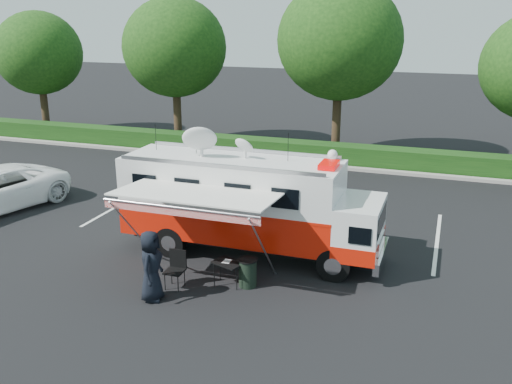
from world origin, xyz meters
TOP-DOWN VIEW (x-y plane):
  - ground_plane at (0.00, 0.00)m, footprint 120.00×120.00m
  - back_border at (1.14, 12.90)m, footprint 60.00×6.14m
  - stall_lines at (-0.50, 3.00)m, footprint 24.12×5.50m
  - command_truck at (-0.07, -0.00)m, footprint 8.08×2.22m
  - awning at (-0.79, -2.31)m, footprint 4.41×2.30m
  - person at (-1.46, -3.62)m, footprint 0.75×1.02m
  - folding_table at (0.12, -2.19)m, footprint 0.95×0.81m
  - folding_chair at (-1.20, -2.73)m, footprint 0.51×0.53m
  - trash_bin at (0.65, -2.08)m, footprint 0.54×0.54m

SIDE VIEW (x-z plane):
  - ground_plane at x=0.00m, z-range 0.00..0.00m
  - person at x=-1.46m, z-range -0.96..0.96m
  - stall_lines at x=-0.50m, z-range 0.00..0.01m
  - trash_bin at x=0.65m, z-range 0.00..0.81m
  - folding_chair at x=-1.20m, z-range 0.10..1.15m
  - folding_table at x=0.12m, z-range 0.29..0.99m
  - command_truck at x=-0.07m, z-range -0.28..3.60m
  - awning at x=-0.79m, z-range 1.16..3.82m
  - back_border at x=1.14m, z-range 0.57..9.44m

